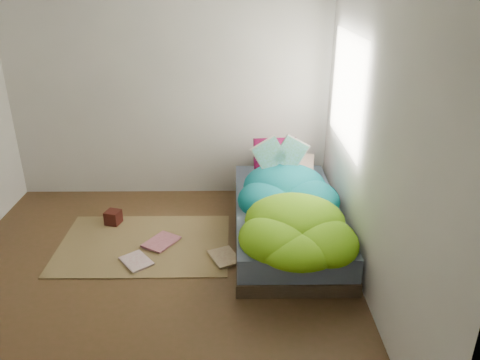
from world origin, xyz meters
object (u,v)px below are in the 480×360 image
bed (287,220)px  floor_book_b (151,239)px  floor_book_a (126,266)px  wooden_box (113,217)px  pillow_magenta (275,159)px  open_book (281,144)px

bed → floor_book_b: 1.32m
floor_book_a → floor_book_b: bearing=32.5°
bed → floor_book_a: (-1.47, -0.56, -0.15)m
wooden_box → floor_book_a: size_ratio=0.48×
pillow_magenta → floor_book_b: pillow_magenta is taller
wooden_box → floor_book_a: bearing=-69.9°
bed → pillow_magenta: size_ratio=4.53×
bed → pillow_magenta: (-0.08, 0.64, 0.39)m
bed → wooden_box: bearing=172.6°
wooden_box → floor_book_b: 0.56m
open_book → wooden_box: 1.86m
bed → pillow_magenta: bearing=96.7°
open_book → floor_book_a: open_book is taller
floor_book_b → wooden_box: bearing=174.7°
pillow_magenta → floor_book_b: bearing=-153.0°
bed → wooden_box: bed is taller
open_book → wooden_box: (-1.71, -0.13, -0.74)m
floor_book_b → floor_book_a: bearing=-77.1°
pillow_magenta → floor_book_b: (-1.24, -0.75, -0.53)m
floor_book_a → floor_book_b: 0.47m
bed → wooden_box: 1.77m
open_book → floor_book_b: size_ratio=1.43×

